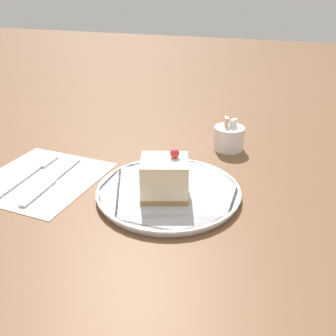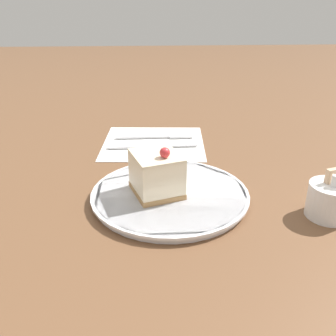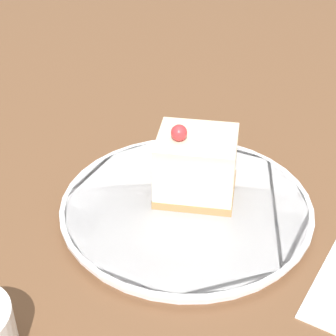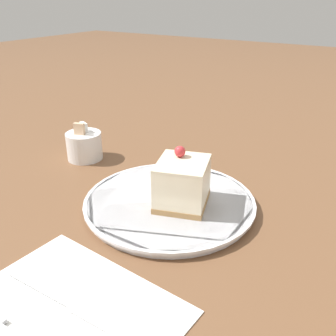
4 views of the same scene
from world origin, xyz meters
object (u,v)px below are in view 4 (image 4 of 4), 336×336
(sugar_bowl, at_px, (84,145))
(plate, at_px, (170,202))
(cake_slice, at_px, (183,182))
(knife, at_px, (86,312))

(sugar_bowl, bearing_deg, plate, -104.90)
(plate, relative_size, cake_slice, 2.61)
(plate, distance_m, knife, 0.23)
(plate, relative_size, knife, 1.32)
(cake_slice, xyz_separation_m, knife, (-0.23, -0.02, -0.04))
(knife, bearing_deg, cake_slice, 4.32)
(plate, height_order, knife, plate)
(plate, height_order, sugar_bowl, sugar_bowl)
(knife, xyz_separation_m, sugar_bowl, (0.29, 0.28, 0.02))
(plate, distance_m, sugar_bowl, 0.24)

